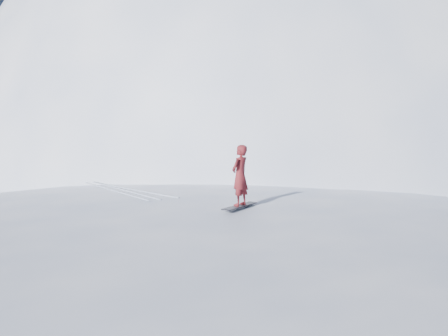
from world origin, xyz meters
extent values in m
plane|color=white|center=(0.00, 0.00, 0.00)|extent=(400.00, 400.00, 0.00)
ellipsoid|color=white|center=(1.00, 3.00, 0.00)|extent=(36.00, 28.00, 4.80)
ellipsoid|color=white|center=(22.00, 26.00, 0.00)|extent=(60.00, 56.00, 56.00)
ellipsoid|color=white|center=(10.00, 20.00, 0.00)|extent=(28.00, 24.00, 18.00)
ellipsoid|color=white|center=(5.00, -3.00, 0.00)|extent=(5.00, 4.50, 0.70)
ellipsoid|color=white|center=(-2.00, 6.00, 0.00)|extent=(7.00, 6.30, 1.00)
ellipsoid|color=white|center=(7.00, 4.00, 0.00)|extent=(4.00, 3.60, 0.60)
cube|color=black|center=(1.17, -0.38, 2.41)|extent=(1.58, 0.99, 0.03)
imported|color=maroon|center=(1.17, -0.38, 3.35)|extent=(0.80, 0.70, 1.86)
cube|color=silver|center=(-1.31, 4.90, 2.42)|extent=(0.88, 5.95, 0.04)
cube|color=silver|center=(-0.93, 4.90, 2.42)|extent=(0.92, 5.95, 0.04)
cube|color=silver|center=(-0.60, 4.90, 2.42)|extent=(1.62, 5.81, 0.04)
camera|label=1|loc=(-5.71, -11.66, 4.79)|focal=35.00mm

